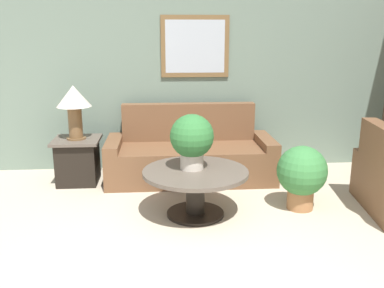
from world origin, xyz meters
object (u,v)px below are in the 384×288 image
object	(u,v)px
couch_main	(190,156)
side_table	(78,160)
potted_plant_floor	(302,174)
coffee_table	(195,183)
potted_plant_on_table	(192,139)
table_lamp	(74,102)

from	to	relation	value
couch_main	side_table	distance (m)	1.42
couch_main	side_table	xyz separation A→B (m)	(-1.42, -0.06, -0.01)
couch_main	potted_plant_floor	size ratio (longest dim) A/B	3.06
coffee_table	potted_plant_on_table	bearing A→B (deg)	117.88
couch_main	potted_plant_on_table	size ratio (longest dim) A/B	3.74
coffee_table	potted_plant_floor	size ratio (longest dim) A/B	1.56
table_lamp	potted_plant_floor	bearing A→B (deg)	-22.25
side_table	potted_plant_on_table	size ratio (longest dim) A/B	1.00
side_table	potted_plant_floor	size ratio (longest dim) A/B	0.82
table_lamp	coffee_table	bearing A→B (deg)	-38.77
couch_main	potted_plant_on_table	xyz separation A→B (m)	(-0.06, -1.11, 0.51)
side_table	potted_plant_on_table	xyz separation A→B (m)	(1.36, -1.06, 0.51)
coffee_table	side_table	xyz separation A→B (m)	(-1.39, 1.12, -0.06)
couch_main	potted_plant_on_table	bearing A→B (deg)	-93.13
coffee_table	side_table	world-z (taller)	side_table
couch_main	potted_plant_floor	xyz separation A→B (m)	(1.11, -1.09, 0.10)
couch_main	potted_plant_floor	world-z (taller)	couch_main
potted_plant_floor	table_lamp	bearing A→B (deg)	157.75
coffee_table	potted_plant_on_table	size ratio (longest dim) A/B	1.90
side_table	potted_plant_floor	xyz separation A→B (m)	(2.53, -1.04, 0.10)
table_lamp	side_table	bearing A→B (deg)	0.00
couch_main	potted_plant_floor	bearing A→B (deg)	-44.52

